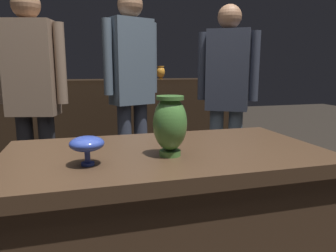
% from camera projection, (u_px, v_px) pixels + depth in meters
% --- Properties ---
extents(display_plinth, '(1.20, 0.64, 0.80)m').
position_uv_depth(display_plinth, '(166.00, 245.00, 1.26)').
color(display_plinth, '#422D1E').
rests_on(display_plinth, ground_plane).
extents(back_display_shelf, '(2.60, 0.40, 0.99)m').
position_uv_depth(back_display_shelf, '(112.00, 126.00, 3.33)').
color(back_display_shelf, black).
rests_on(back_display_shelf, ground_plane).
extents(vase_centerpiece, '(0.12, 0.12, 0.21)m').
position_uv_depth(vase_centerpiece, '(170.00, 124.00, 1.09)').
color(vase_centerpiece, '#477A38').
rests_on(vase_centerpiece, display_plinth).
extents(vase_tall_behind, '(0.11, 0.11, 0.09)m').
position_uv_depth(vase_tall_behind, '(87.00, 144.00, 0.99)').
color(vase_tall_behind, '#2D429E').
rests_on(vase_tall_behind, display_plinth).
extents(shelf_vase_far_left, '(0.17, 0.17, 0.13)m').
position_uv_depth(shelf_vase_far_left, '(1.00, 70.00, 3.00)').
color(shelf_vase_far_left, '#E55B1E').
rests_on(shelf_vase_far_left, back_display_shelf).
extents(shelf_vase_left, '(0.08, 0.08, 0.16)m').
position_uv_depth(shelf_vase_left, '(58.00, 75.00, 3.07)').
color(shelf_vase_left, '#7A388E').
rests_on(shelf_vase_left, back_display_shelf).
extents(shelf_vase_right, '(0.09, 0.09, 0.14)m').
position_uv_depth(shelf_vase_right, '(161.00, 72.00, 3.30)').
color(shelf_vase_right, orange).
rests_on(shelf_vase_right, back_display_shelf).
extents(visitor_near_right, '(0.41, 0.32, 1.58)m').
position_uv_depth(visitor_near_right, '(227.00, 91.00, 2.45)').
color(visitor_near_right, slate).
rests_on(visitor_near_right, ground_plane).
extents(visitor_near_left, '(0.46, 0.26, 1.60)m').
position_uv_depth(visitor_near_left, '(33.00, 93.00, 2.11)').
color(visitor_near_left, '#232328').
rests_on(visitor_near_left, ground_plane).
extents(visitor_center_back, '(0.44, 0.28, 1.67)m').
position_uv_depth(visitor_center_back, '(132.00, 84.00, 2.46)').
color(visitor_center_back, '#333847').
rests_on(visitor_center_back, ground_plane).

